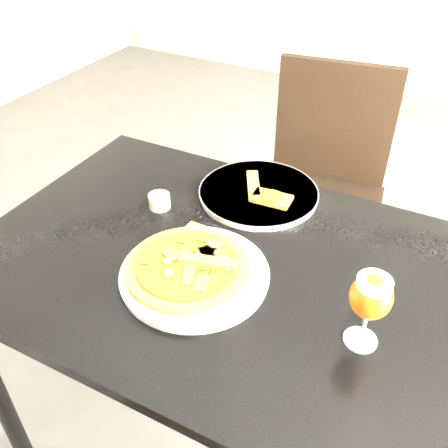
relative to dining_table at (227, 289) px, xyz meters
The scene contains 10 objects.
ground 0.68m from the dining_table, 163.33° to the left, with size 6.00×6.00×0.00m, color #555558.
dining_table is the anchor object (origin of this frame).
chair_far 0.75m from the dining_table, 90.10° to the left, with size 0.49×0.49×0.95m.
plate_main 0.13m from the dining_table, 114.51° to the right, with size 0.33×0.33×0.02m, color silver.
pizza 0.15m from the dining_table, 123.20° to the right, with size 0.28×0.28×0.03m.
plate_second 0.30m from the dining_table, 100.14° to the left, with size 0.32×0.32×0.02m, color silver.
crust_scraps 0.29m from the dining_table, 95.45° to the left, with size 0.17×0.14×0.01m.
loose_crust 0.15m from the dining_table, 142.57° to the left, with size 0.12×0.03×0.01m, color olive.
sauce_cup 0.30m from the dining_table, 157.43° to the left, with size 0.06×0.06×0.04m.
beer_glass 0.41m from the dining_table, 14.10° to the right, with size 0.08×0.08×0.17m.
Camera 1 is at (0.55, -0.81, 1.52)m, focal length 40.00 mm.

